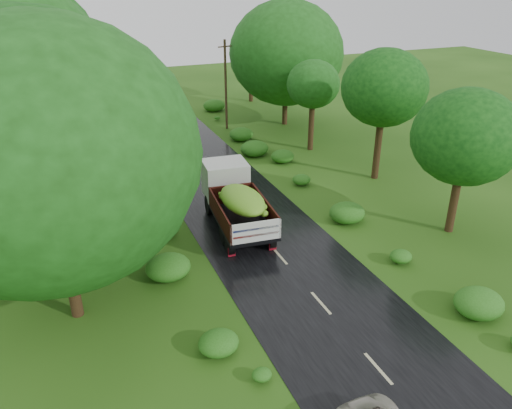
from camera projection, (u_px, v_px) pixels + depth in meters
ground at (378, 369)px, 17.09m from camera, size 120.00×120.00×0.00m
road at (309, 290)px, 21.26m from camera, size 6.50×80.00×0.02m
road_lines at (299, 278)px, 22.09m from camera, size 0.12×69.60×0.00m
truck_near at (235, 198)px, 25.96m from camera, size 3.00×6.97×2.85m
truck_far at (164, 124)px, 38.67m from camera, size 2.41×6.37×2.65m
utility_pole at (226, 84)px, 41.13m from camera, size 1.26×0.43×7.31m
trees_left at (31, 81)px, 28.11m from camera, size 6.70×32.77×9.54m
trees_right at (317, 71)px, 36.83m from camera, size 4.71×33.12×8.01m
shrubs at (236, 201)px, 28.63m from camera, size 11.90×44.00×0.70m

